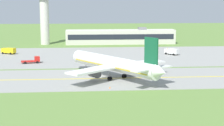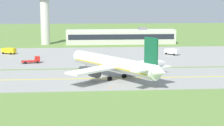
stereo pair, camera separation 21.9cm
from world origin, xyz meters
TOP-DOWN VIEW (x-y plane):
  - ground_plane at (0.00, 0.00)m, footprint 500.00×500.00m
  - taxiway_strip at (0.00, 0.00)m, footprint 240.00×28.00m
  - apron_pad at (10.00, 42.00)m, footprint 140.00×52.00m
  - taxiway_centreline at (0.00, 0.00)m, footprint 220.00×0.60m
  - airplane_lead at (1.99, 0.13)m, footprint 28.90×34.53m
  - service_truck_baggage at (29.05, 42.58)m, footprint 5.45×5.90m
  - service_truck_fuel at (-36.94, 49.80)m, footprint 6.29×4.46m
  - service_truck_catering at (-23.83, 27.03)m, footprint 6.65×3.17m
  - terminal_building at (12.37, 82.24)m, footprint 54.99×8.14m
  - control_tower at (-25.58, 82.78)m, footprint 7.60×7.60m
  - traffic_cone_near_edge at (-8.54, 12.18)m, footprint 0.44×0.44m
  - traffic_cone_mid_edge at (0.06, -11.76)m, footprint 0.44×0.44m

SIDE VIEW (x-z plane):
  - ground_plane at x=0.00m, z-range 0.00..0.00m
  - taxiway_strip at x=0.00m, z-range 0.00..0.10m
  - apron_pad at x=10.00m, z-range 0.00..0.10m
  - taxiway_centreline at x=0.00m, z-range 0.10..0.11m
  - traffic_cone_near_edge at x=-8.54m, z-range 0.00..0.60m
  - traffic_cone_mid_edge at x=0.06m, z-range 0.00..0.60m
  - service_truck_catering at x=-23.83m, z-range -0.11..2.48m
  - service_truck_baggage at x=29.05m, z-range 0.23..2.83m
  - service_truck_fuel at x=-36.94m, z-range 0.23..2.83m
  - terminal_building at x=12.37m, z-range -0.57..7.76m
  - airplane_lead at x=1.99m, z-range -2.22..10.48m
  - control_tower at x=-25.58m, z-range 2.80..30.55m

